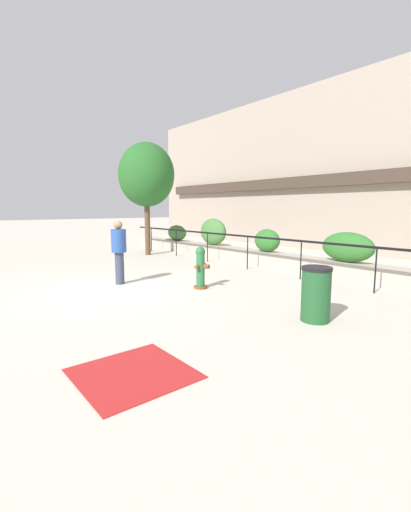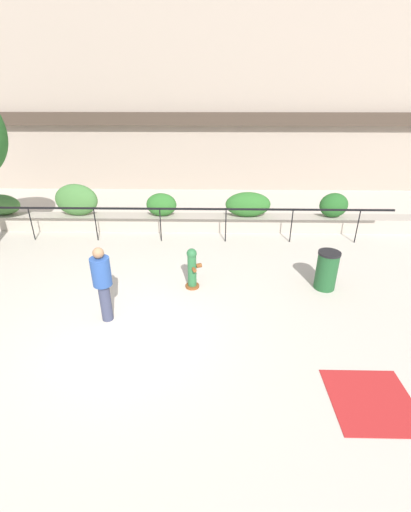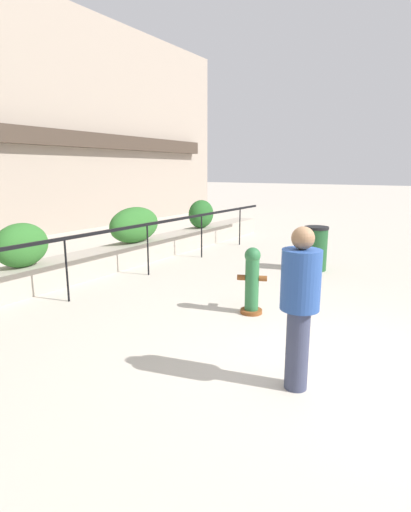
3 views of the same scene
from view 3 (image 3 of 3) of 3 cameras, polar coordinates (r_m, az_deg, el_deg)
ground_plane at (r=4.97m, az=21.09°, el=-15.87°), size 120.00×120.00×0.00m
planter_wall_low at (r=8.28m, az=-23.82°, el=-2.97°), size 18.00×0.70×0.50m
fence_railing_segment at (r=7.24m, az=-19.47°, el=1.55°), size 15.00×0.05×1.15m
hedge_bush_2 at (r=8.09m, az=-24.81°, el=1.41°), size 1.07×0.60×0.82m
hedge_bush_3 at (r=10.03m, az=-10.07°, el=4.40°), size 1.58×0.70×0.88m
hedge_bush_4 at (r=12.38m, az=-0.63°, el=6.02°), size 0.98×0.66×0.86m
fire_hydrant at (r=6.40m, az=6.66°, el=-3.42°), size 0.48×0.47×1.08m
pedestrian at (r=4.18m, az=13.32°, el=-6.00°), size 0.56×0.56×1.73m
trash_bin at (r=9.49m, az=15.44°, el=1.08°), size 0.55×0.55×1.01m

